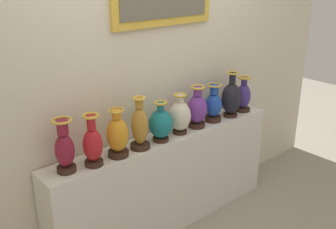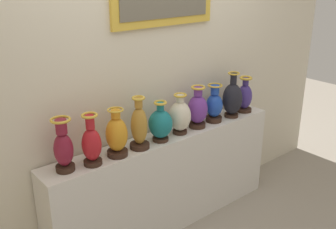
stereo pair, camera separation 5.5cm
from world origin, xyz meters
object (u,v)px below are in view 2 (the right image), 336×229
vase_ivory (180,116)px  vase_amber (117,135)px  vase_onyx (232,99)px  vase_ochre (139,127)px  vase_indigo (245,96)px  vase_teal (160,124)px  vase_burgundy (63,148)px  vase_sapphire (214,106)px  vase_crimson (92,144)px  vase_violet (198,109)px

vase_ivory → vase_amber: bearing=-178.4°
vase_amber → vase_onyx: (1.22, 0.00, 0.01)m
vase_ochre → vase_indigo: bearing=1.1°
vase_teal → vase_burgundy: bearing=177.9°
vase_ochre → vase_indigo: (1.22, 0.02, -0.03)m
vase_teal → vase_sapphire: vase_sapphire is taller
vase_amber → vase_ivory: size_ratio=1.06×
vase_onyx → vase_indigo: (0.20, 0.02, -0.03)m
vase_ivory → vase_sapphire: size_ratio=1.00×
vase_amber → vase_sapphire: size_ratio=1.07×
vase_crimson → vase_ivory: vase_crimson is taller
vase_amber → vase_teal: size_ratio=1.11×
vase_sapphire → vase_ivory: bearing=-178.7°
vase_burgundy → vase_ivory: (1.00, -0.02, -0.02)m
vase_indigo → vase_teal: bearing=-178.9°
vase_ivory → vase_sapphire: 0.40m
vase_violet → vase_indigo: size_ratio=1.08×
vase_amber → vase_onyx: size_ratio=0.87×
vase_burgundy → vase_ochre: 0.59m
vase_ochre → vase_amber: bearing=-179.4°
vase_burgundy → vase_indigo: 1.81m
vase_burgundy → vase_indigo: bearing=-0.3°
vase_amber → vase_ochre: vase_ochre is taller
vase_ochre → vase_onyx: size_ratio=0.98×
vase_teal → vase_sapphire: (0.62, 0.02, 0.00)m
vase_amber → vase_violet: vase_violet is taller
vase_amber → vase_onyx: 1.22m
vase_crimson → vase_ochre: 0.40m
vase_amber → vase_ochre: size_ratio=0.89×
vase_ochre → vase_sapphire: 0.82m
vase_amber → vase_violet: bearing=1.6°
vase_teal → vase_indigo: (1.02, 0.02, 0.00)m
vase_ivory → vase_indigo: size_ratio=1.01×
vase_sapphire → vase_violet: bearing=-179.0°
vase_sapphire → vase_onyx: (0.21, -0.02, 0.03)m
vase_crimson → vase_violet: 1.02m
vase_burgundy → vase_teal: (0.79, -0.03, -0.03)m
vase_sapphire → vase_ochre: bearing=-178.3°
vase_sapphire → vase_indigo: (0.40, -0.00, -0.00)m
vase_burgundy → vase_amber: vase_burgundy is taller
vase_ochre → vase_violet: size_ratio=1.12×
vase_onyx → vase_teal: bearing=179.8°
vase_burgundy → vase_sapphire: 1.41m
vase_ochre → vase_teal: bearing=0.8°
vase_ivory → vase_sapphire: (0.40, 0.01, -0.01)m
vase_ivory → vase_sapphire: same height
vase_burgundy → vase_ochre: vase_ochre is taller
vase_teal → vase_indigo: bearing=1.1°
vase_teal → vase_onyx: bearing=-0.2°
vase_burgundy → vase_sapphire: size_ratio=1.12×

